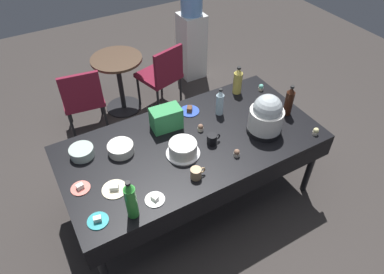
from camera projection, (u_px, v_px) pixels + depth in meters
The scene contains 26 objects.
ground at pixel (192, 196), 3.43m from camera, with size 9.00×9.00×0.00m, color #383330.
potluck_table at pixel (192, 147), 2.96m from camera, with size 2.20×1.10×0.75m.
frosted_layer_cake at pixel (183, 149), 2.77m from camera, with size 0.28×0.28×0.12m.
slow_cooker at pixel (266, 116), 2.90m from camera, with size 0.30×0.30×0.37m.
glass_salad_bowl at pixel (82, 152), 2.77m from camera, with size 0.19×0.19×0.08m, color #B2C6BC.
ceramic_snack_bowl at pixel (121, 149), 2.80m from camera, with size 0.21×0.21×0.08m, color silver.
dessert_plate_cobalt at pixel (190, 110), 3.21m from camera, with size 0.18×0.18×0.05m.
dessert_plate_cream at pixel (114, 189), 2.53m from camera, with size 0.19×0.19×0.04m.
dessert_plate_white at pixel (155, 199), 2.46m from camera, with size 0.15×0.15×0.04m.
dessert_plate_teal at pixel (98, 220), 2.33m from camera, with size 0.15×0.15×0.04m.
dessert_plate_coral at pixel (80, 188), 2.54m from camera, with size 0.14×0.14×0.04m.
cupcake_rose at pixel (261, 87), 3.45m from camera, with size 0.05×0.05×0.07m.
cupcake_lemon at pixel (201, 128), 3.00m from camera, with size 0.05×0.05×0.07m.
cupcake_vanilla at pixel (316, 131), 2.96m from camera, with size 0.05×0.05×0.07m.
cupcake_mint at pixel (237, 153), 2.77m from camera, with size 0.05×0.05×0.07m.
soda_bottle_cola at pixel (289, 101), 3.10m from camera, with size 0.08×0.08×0.30m.
soda_bottle_water at pixel (220, 102), 3.11m from camera, with size 0.07×0.07×0.27m.
soda_bottle_ginger_ale at pixel (238, 81), 3.35m from camera, with size 0.09×0.09×0.29m.
soda_bottle_lime_soda at pixel (131, 200), 2.28m from camera, with size 0.08×0.08×0.34m.
coffee_mug_tan at pixel (196, 173), 2.60m from camera, with size 0.12×0.08×0.09m.
coffee_mug_black at pixel (212, 139), 2.87m from camera, with size 0.12×0.08×0.09m.
soda_carton at pixel (166, 118), 2.99m from camera, with size 0.26×0.16×0.20m, color #338C4C.
maroon_chair_left at pixel (83, 97), 3.82m from camera, with size 0.50×0.50×0.85m.
maroon_chair_right at pixel (162, 73), 4.18m from camera, with size 0.54×0.54×0.85m.
round_cafe_table at pixel (119, 74), 4.15m from camera, with size 0.60×0.60×0.72m.
water_cooler at pixel (192, 37), 4.67m from camera, with size 0.32×0.32×1.24m.
Camera 1 is at (-1.05, -1.84, 2.75)m, focal length 32.41 mm.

